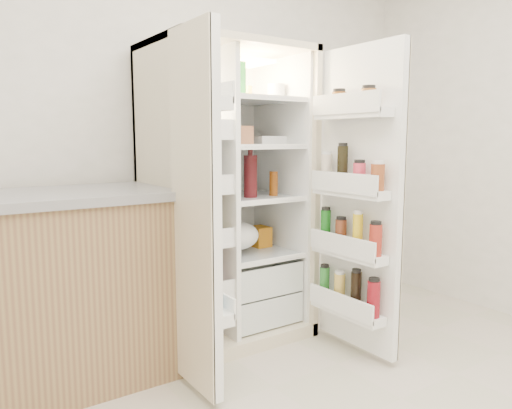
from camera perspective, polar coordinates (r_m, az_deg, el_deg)
wall_back at (r=3.27m, az=-9.65°, el=9.46°), size 4.00×0.02×2.70m
refrigerator at (r=3.08m, az=-3.67°, el=-1.66°), size 0.92×0.70×1.80m
freezer_door at (r=2.29m, az=-7.02°, el=-1.18°), size 0.15×0.40×1.72m
fridge_door at (r=2.81m, az=11.88°, el=0.00°), size 0.17×0.58×1.72m
kitchen_counter at (r=2.68m, az=-22.92°, el=-9.17°), size 1.36×0.72×0.98m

